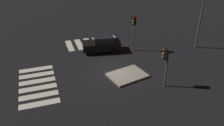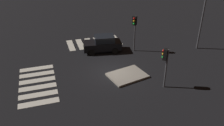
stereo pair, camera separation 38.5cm
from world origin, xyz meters
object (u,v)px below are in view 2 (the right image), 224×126
(traffic_light_west, at_px, (165,59))
(traffic_island, at_px, (127,75))
(traffic_light_south, at_px, (135,25))
(car_black, at_px, (103,44))

(traffic_light_west, bearing_deg, traffic_island, -0.40)
(traffic_island, height_order, traffic_light_south, traffic_light_south)
(car_black, height_order, traffic_light_west, traffic_light_west)
(car_black, height_order, traffic_light_south, traffic_light_south)
(traffic_island, distance_m, traffic_light_west, 4.34)
(traffic_island, relative_size, car_black, 0.87)
(traffic_light_west, distance_m, traffic_light_south, 7.44)
(traffic_light_west, xyz_separation_m, traffic_light_south, (-0.25, -7.42, 0.38))
(traffic_island, bearing_deg, traffic_light_west, 133.00)
(traffic_light_south, bearing_deg, traffic_light_west, 43.00)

